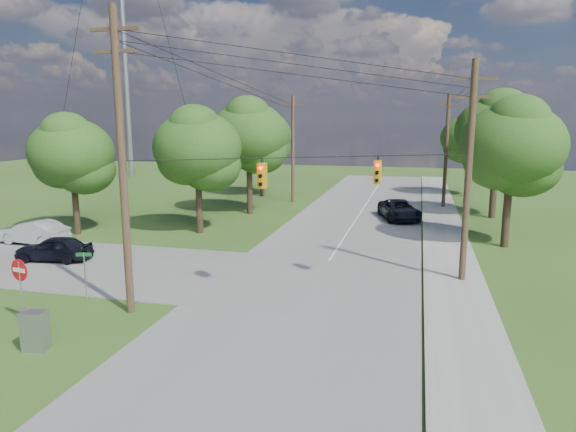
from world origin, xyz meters
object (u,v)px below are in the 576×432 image
(pole_north_w, at_px, (293,148))
(car_main_north, at_px, (399,210))
(car_cross_silver, at_px, (33,232))
(control_cabinet, at_px, (35,331))
(pole_north_e, at_px, (446,150))
(do_not_enter_sign, at_px, (20,277))
(car_cross_dark, at_px, (54,248))
(pole_ne, at_px, (469,170))
(pole_sw, at_px, (122,160))

(pole_north_w, height_order, car_main_north, pole_north_w)
(car_cross_silver, relative_size, control_cabinet, 3.30)
(pole_north_e, bearing_deg, control_cabinet, -113.65)
(do_not_enter_sign, bearing_deg, car_cross_dark, 133.32)
(car_cross_dark, bearing_deg, control_cabinet, 26.62)
(pole_north_w, xyz_separation_m, car_cross_dark, (-7.88, -23.77, -4.40))
(car_cross_dark, distance_m, car_cross_silver, 5.01)
(pole_north_w, xyz_separation_m, do_not_enter_sign, (-2.87, -31.80, -3.25))
(car_cross_dark, distance_m, car_main_north, 24.98)
(car_cross_silver, bearing_deg, pole_north_e, 133.11)
(car_cross_dark, distance_m, control_cabinet, 12.11)
(pole_ne, distance_m, car_cross_dark, 22.36)
(pole_north_w, bearing_deg, car_main_north, -32.77)
(pole_north_w, bearing_deg, car_cross_silver, -119.75)
(car_cross_dark, height_order, car_main_north, car_main_north)
(pole_north_w, bearing_deg, pole_sw, -89.23)
(car_cross_silver, bearing_deg, do_not_enter_sign, 43.19)
(pole_sw, bearing_deg, control_cabinet, -106.87)
(pole_north_w, relative_size, do_not_enter_sign, 3.83)
(pole_ne, xyz_separation_m, pole_north_w, (-13.90, 22.00, -0.34))
(control_cabinet, xyz_separation_m, do_not_enter_sign, (-2.06, 1.80, 1.19))
(car_cross_dark, bearing_deg, do_not_enter_sign, 22.84)
(car_main_north, bearing_deg, car_cross_dark, -152.94)
(car_main_north, xyz_separation_m, do_not_enter_sign, (-13.16, -25.18, 1.10))
(car_cross_dark, bearing_deg, pole_sw, 45.76)
(pole_ne, height_order, pole_north_w, pole_ne)
(pole_sw, bearing_deg, car_cross_dark, 144.83)
(pole_sw, height_order, pole_north_e, pole_sw)
(pole_north_w, bearing_deg, car_cross_dark, -108.34)
(car_cross_dark, bearing_deg, pole_north_e, 128.43)
(pole_ne, height_order, control_cabinet, pole_ne)
(pole_ne, bearing_deg, pole_sw, -150.62)
(pole_ne, xyz_separation_m, pole_north_e, (-0.00, 22.00, -0.34))
(car_cross_silver, height_order, control_cabinet, car_cross_silver)
(control_cabinet, bearing_deg, pole_north_w, 80.95)
(pole_sw, bearing_deg, pole_north_w, 90.77)
(pole_north_e, height_order, car_main_north, pole_north_e)
(car_main_north, xyz_separation_m, control_cabinet, (-11.09, -26.98, -0.09))
(pole_sw, relative_size, car_cross_dark, 2.93)
(car_main_north, height_order, control_cabinet, car_main_north)
(car_cross_silver, distance_m, do_not_enter_sign, 14.31)
(pole_sw, bearing_deg, car_cross_silver, 143.96)
(control_cabinet, height_order, do_not_enter_sign, do_not_enter_sign)
(car_cross_silver, xyz_separation_m, do_not_enter_sign, (8.96, -11.10, 1.09))
(pole_ne, relative_size, control_cabinet, 7.52)
(pole_north_w, bearing_deg, control_cabinet, -91.39)
(pole_north_w, bearing_deg, pole_north_e, 0.00)
(pole_sw, distance_m, car_main_north, 25.60)
(pole_north_e, distance_m, car_cross_dark, 32.53)
(pole_ne, bearing_deg, pole_north_w, 122.29)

